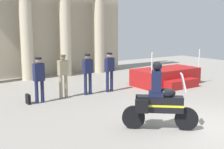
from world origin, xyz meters
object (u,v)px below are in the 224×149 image
object	(u,v)px
officer_in_row_1	(63,73)
officer_in_row_2	(88,71)
reviewing_stand	(167,77)
officer_in_row_3	(109,69)
officer_in_row_0	(39,76)
briefcase_on_ground	(28,99)
motorcycle_with_rider	(158,101)

from	to	relation	value
officer_in_row_1	officer_in_row_2	size ratio (longest dim) A/B	1.02
reviewing_stand	officer_in_row_3	distance (m)	3.16
officer_in_row_0	officer_in_row_2	xyz separation A→B (m)	(2.13, 0.15, -0.00)
officer_in_row_0	briefcase_on_ground	distance (m)	0.92
officer_in_row_2	motorcycle_with_rider	xyz separation A→B (m)	(-0.50, -4.70, -0.20)
motorcycle_with_rider	officer_in_row_2	bearing A→B (deg)	124.47
officer_in_row_1	motorcycle_with_rider	world-z (taller)	motorcycle_with_rider
reviewing_stand	officer_in_row_3	xyz separation A→B (m)	(-3.08, 0.33, 0.62)
officer_in_row_1	briefcase_on_ground	distance (m)	1.69
officer_in_row_3	briefcase_on_ground	distance (m)	3.67
officer_in_row_0	officer_in_row_1	world-z (taller)	officer_in_row_1
officer_in_row_2	officer_in_row_3	xyz separation A→B (m)	(1.04, -0.05, 0.00)
officer_in_row_0	motorcycle_with_rider	world-z (taller)	motorcycle_with_rider
reviewing_stand	officer_in_row_1	xyz separation A→B (m)	(-5.20, 0.42, 0.63)
officer_in_row_2	motorcycle_with_rider	world-z (taller)	motorcycle_with_rider
officer_in_row_3	reviewing_stand	bearing A→B (deg)	169.71
officer_in_row_2	motorcycle_with_rider	distance (m)	4.73
officer_in_row_3	motorcycle_with_rider	size ratio (longest dim) A/B	0.88
officer_in_row_2	briefcase_on_ground	bearing A→B (deg)	-2.99
reviewing_stand	motorcycle_with_rider	bearing A→B (deg)	-136.96
reviewing_stand	officer_in_row_2	world-z (taller)	reviewing_stand
motorcycle_with_rider	briefcase_on_ground	distance (m)	5.11
reviewing_stand	officer_in_row_3	bearing A→B (deg)	173.92
reviewing_stand	officer_in_row_1	world-z (taller)	officer_in_row_1
officer_in_row_2	briefcase_on_ground	distance (m)	2.67
officer_in_row_3	motorcycle_with_rider	bearing A→B (deg)	67.44
briefcase_on_ground	reviewing_stand	bearing A→B (deg)	-2.80
officer_in_row_2	officer_in_row_0	bearing A→B (deg)	-0.25
officer_in_row_1	officer_in_row_3	distance (m)	2.12
officer_in_row_1	motorcycle_with_rider	distance (m)	4.78
reviewing_stand	officer_in_row_3	world-z (taller)	reviewing_stand
officer_in_row_2	officer_in_row_1	bearing A→B (deg)	-6.55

